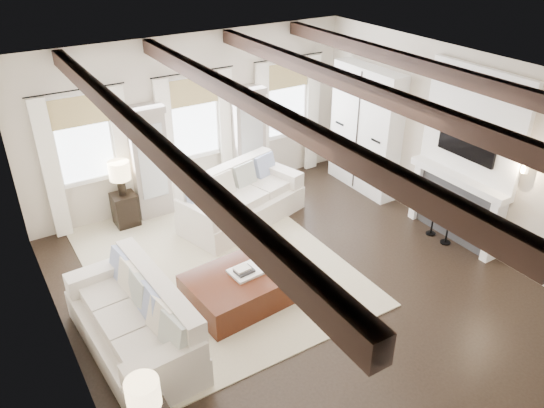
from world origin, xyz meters
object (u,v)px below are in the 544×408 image
sofa_back (240,200)px  ottoman (248,285)px  sofa_left (138,323)px  side_table_back (125,210)px

sofa_back → ottoman: 2.31m
sofa_back → ottoman: bearing=-115.7°
sofa_back → sofa_left: sofa_back is taller
sofa_back → sofa_left: (-2.71, -2.21, 0.01)m
sofa_left → side_table_back: bearing=74.9°
sofa_back → side_table_back: (-1.86, 0.93, -0.09)m
sofa_left → ottoman: 1.73m
sofa_left → side_table_back: (0.85, 3.14, -0.10)m
side_table_back → sofa_back: bearing=-26.6°
ottoman → sofa_left: bearing=179.6°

